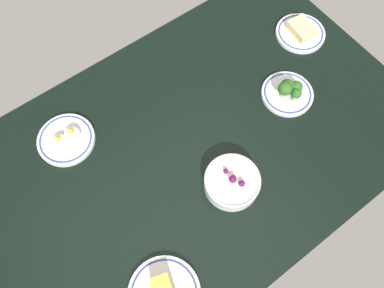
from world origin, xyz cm
name	(u,v)px	position (x,y,z in cm)	size (l,w,h in cm)	color
dining_table	(192,149)	(0.00, 0.00, 2.00)	(142.40, 89.92, 4.00)	black
plate_sandwich	(301,32)	(57.13, 12.43, 5.39)	(17.48, 17.48, 4.47)	silver
bowl_berries	(232,182)	(1.91, -16.94, 6.83)	(16.39, 16.39, 7.04)	silver
plate_eggs	(66,139)	(-30.16, 24.78, 5.26)	(17.82, 17.82, 5.02)	silver
plate_broccoli	(288,92)	(36.10, -3.69, 6.46)	(17.04, 17.04, 8.18)	silver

